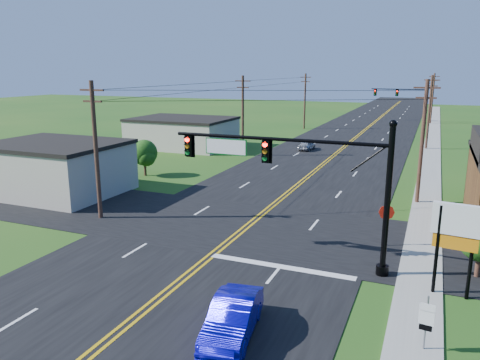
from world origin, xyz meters
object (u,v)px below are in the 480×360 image
at_px(stop_sign, 386,217).
at_px(signal_mast_far, 402,97).
at_px(signal_mast_main, 295,171).
at_px(blue_car, 233,319).
at_px(route_sign, 426,319).

bearing_deg(stop_sign, signal_mast_far, 79.57).
relative_size(signal_mast_main, blue_car, 2.59).
bearing_deg(signal_mast_main, signal_mast_far, 89.92).
xyz_separation_m(signal_mast_main, route_sign, (6.50, -5.88, -3.53)).
distance_m(signal_mast_main, stop_sign, 6.50).
xyz_separation_m(route_sign, stop_sign, (-2.34, 9.86, 0.52)).
height_order(signal_mast_far, stop_sign, signal_mast_far).
xyz_separation_m(signal_mast_main, stop_sign, (4.16, 3.98, -3.01)).
height_order(signal_mast_main, blue_car, signal_mast_main).
bearing_deg(signal_mast_far, route_sign, -85.30).
xyz_separation_m(signal_mast_main, signal_mast_far, (0.10, 72.00, -0.20)).
relative_size(blue_car, stop_sign, 1.81).
relative_size(signal_mast_far, stop_sign, 4.55).
xyz_separation_m(blue_car, stop_sign, (4.24, 11.59, 1.02)).
height_order(blue_car, stop_sign, stop_sign).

